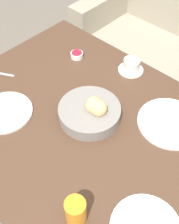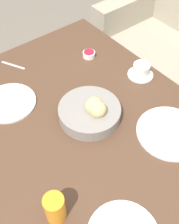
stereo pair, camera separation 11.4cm
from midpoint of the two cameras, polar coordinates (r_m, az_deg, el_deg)
name	(u,v)px [view 1 (the left image)]	position (r m, az deg, el deg)	size (l,w,h in m)	color
ground_plane	(93,201)	(1.73, -1.16, -17.84)	(10.00, 10.00, 0.00)	#6B6056
dining_table	(95,142)	(1.19, -1.61, -6.26)	(1.35, 0.94, 0.70)	#4C3323
bread_basket	(91,111)	(1.13, -2.65, -0.01)	(0.25, 0.25, 0.11)	gray
plate_near_left	(5,112)	(1.24, -19.35, -0.16)	(0.23, 0.23, 0.01)	white
plate_far_center	(170,123)	(1.16, 13.40, -2.29)	(0.26, 0.26, 0.01)	white
juice_glass	(76,212)	(0.90, -6.66, -19.75)	(0.07, 0.07, 0.11)	orange
coffee_cup	(131,66)	(1.35, 6.09, 9.19)	(0.12, 0.12, 0.06)	white
jam_bowl_berry	(77,55)	(1.44, -4.90, 11.40)	(0.06, 0.06, 0.03)	white
spoon_coffee	(1,74)	(1.42, -19.71, 7.24)	(0.12, 0.07, 0.00)	#B7B7BC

